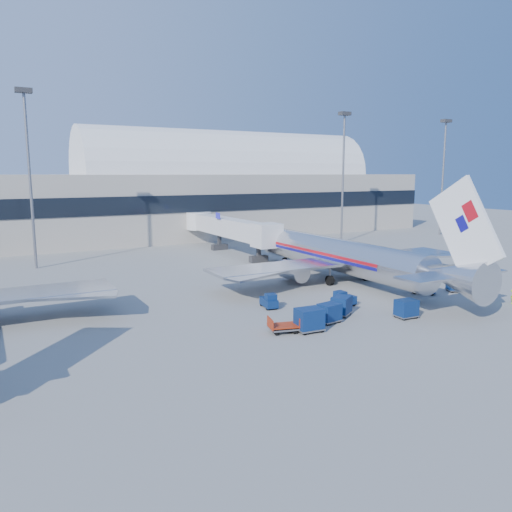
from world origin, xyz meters
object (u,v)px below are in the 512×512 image
airliner_main (343,256)px  mast_east (343,158)px  jetbridge_near (225,227)px  cart_train_b (329,313)px  mast_far_east (444,160)px  tug_lead (343,299)px  barrier_far (449,269)px  barrier_near (410,274)px  tug_right (423,287)px  barrier_mid (430,272)px  tug_left (269,301)px  cart_train_a (341,305)px  cart_train_c (309,319)px  cart_solo_near (406,308)px  mast_west (28,153)px  cart_solo_far (456,284)px  cart_open_red (284,327)px

airliner_main → mast_east: size_ratio=1.65×
jetbridge_near → cart_train_b: size_ratio=13.72×
mast_far_east → tug_lead: 63.78m
cart_train_b → mast_east: bearing=41.9°
mast_far_east → tug_lead: (-51.93, -34.23, -14.11)m
mast_far_east → barrier_far: (-30.40, -28.00, -14.34)m
barrier_near → tug_right: (-4.64, -6.21, 0.25)m
barrier_far → barrier_mid: bearing=180.0°
tug_left → cart_train_b: 6.66m
cart_train_a → cart_train_c: (-5.06, -2.39, 0.09)m
tug_lead → cart_train_a: 3.03m
barrier_mid → cart_train_b: 24.49m
airliner_main → jetbridge_near: airliner_main is taller
jetbridge_near → tug_right: bearing=-80.7°
tug_right → tug_left: size_ratio=1.12×
mast_east → cart_solo_near: (-24.59, -39.80, -13.94)m
barrier_far → tug_left: 28.03m
mast_west → cart_train_b: bearing=-63.5°
airliner_main → cart_train_c: 19.47m
airliner_main → cart_solo_far: 12.25m
mast_west → cart_solo_far: mast_west is taller
mast_far_east → cart_open_red: 73.21m
airliner_main → jetbridge_near: size_ratio=1.35×
cart_train_a → cart_train_b: size_ratio=1.19×
tug_lead → cart_train_a: (-2.01, -2.26, 0.22)m
mast_west → cart_train_b: size_ratio=11.28×
jetbridge_near → cart_train_a: (-6.54, -37.29, -3.03)m
barrier_near → tug_left: (-21.22, -3.38, 0.19)m
cart_train_a → mast_east: bearing=19.9°
cart_train_c → barrier_far: bearing=24.5°
barrier_mid → cart_train_a: bearing=-157.2°
mast_west → cart_train_c: (16.00, -38.88, -13.81)m
barrier_mid → mast_far_east: bearing=39.7°
tug_right → tug_left: (-16.58, 2.83, -0.06)m
tug_lead → cart_open_red: bearing=-161.3°
jetbridge_near → cart_solo_near: bearing=-93.1°
mast_west → barrier_mid: 51.92m
tug_left → cart_open_red: (-2.62, -6.73, -0.20)m
tug_right → tug_lead: bearing=-131.6°
jetbridge_near → tug_lead: size_ratio=11.62×
mast_east → cart_solo_near: bearing=-121.7°
mast_far_east → cart_train_a: (-53.94, -36.49, -13.90)m
jetbridge_near → cart_solo_far: (9.50, -36.05, -3.12)m
tug_lead → cart_solo_near: size_ratio=1.27×
airliner_main → mast_east: 34.51m
cart_train_c → cart_solo_near: (9.41, -0.92, -0.14)m
mast_east → cart_train_a: mast_east is taller
airliner_main → barrier_far: size_ratio=12.42×
tug_lead → barrier_far: bearing=11.3°
jetbridge_near → cart_train_c: 41.45m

